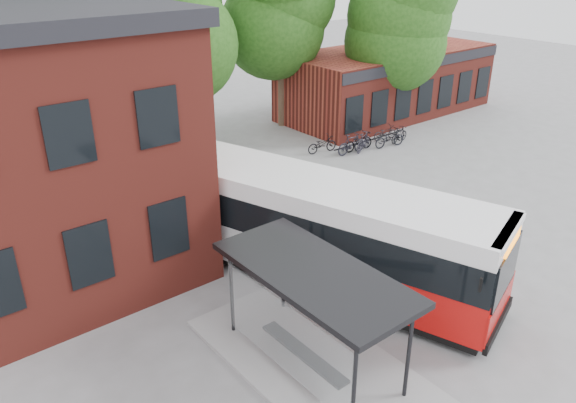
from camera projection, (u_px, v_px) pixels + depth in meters
ground at (396, 287)px, 18.06m from camera, size 100.00×100.00×0.00m
shop_row at (387, 81)px, 35.64m from camera, size 14.00×6.20×4.00m
bus_shelter at (313, 318)px, 14.18m from camera, size 3.60×7.00×2.90m
bike_rail at (369, 143)px, 30.32m from camera, size 5.20×0.10×0.38m
tree_0 at (21, 62)px, 23.57m from camera, size 7.92×7.92×11.00m
tree_1 at (161, 48)px, 28.40m from camera, size 7.92×7.92×10.40m
tree_2 at (281, 31)px, 31.57m from camera, size 7.92×7.92×11.00m
tree_3 at (394, 46)px, 31.97m from camera, size 7.04×7.04×9.28m
city_bus at (298, 225)px, 18.32m from camera, size 6.79×13.50×3.37m
bicycle_0 at (322, 144)px, 29.31m from camera, size 1.79×0.86×0.90m
bicycle_1 at (352, 144)px, 29.07m from camera, size 1.85×0.63×1.09m
bicycle_2 at (359, 142)px, 29.62m from camera, size 1.85×0.78×0.95m
bicycle_3 at (364, 142)px, 29.51m from camera, size 1.76×1.06×1.02m
bicycle_4 at (389, 138)px, 30.11m from camera, size 1.93×0.98×0.97m
bicycle_5 at (399, 135)px, 30.79m from camera, size 1.53×0.64×0.89m
bicycle_6 at (385, 133)px, 31.26m from camera, size 1.59×0.76×0.80m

